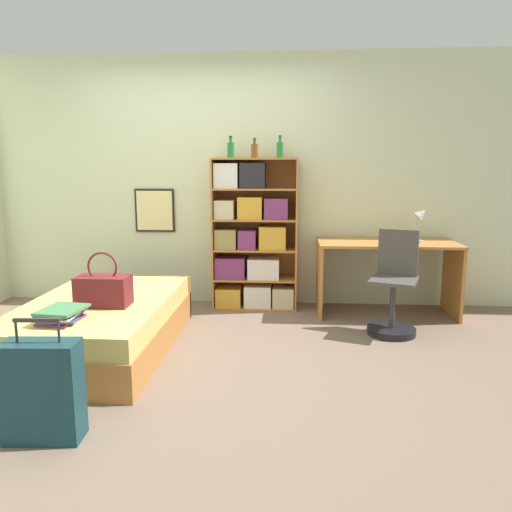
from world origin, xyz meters
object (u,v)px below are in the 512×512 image
bed (102,324)px  book_stack_on_bed (62,314)px  handbag (103,290)px  desk_chair (394,299)px  desk (386,263)px  desk_lamp (420,219)px  suitcase (42,391)px  bottle_brown (255,150)px  bottle_clear (280,149)px  bookcase (251,239)px  bottle_green (231,150)px

bed → book_stack_on_bed: book_stack_on_bed is taller
handbag → desk_chair: bearing=18.3°
book_stack_on_bed → desk: (2.49, 1.77, 0.05)m
desk_lamp → book_stack_on_bed: bearing=-147.6°
suitcase → bottle_brown: (0.94, 2.68, 1.34)m
book_stack_on_bed → bottle_clear: size_ratio=1.62×
desk → desk_chair: bearing=-93.7°
bookcase → bottle_brown: bearing=26.1°
bed → book_stack_on_bed: (-0.04, -0.59, 0.26)m
handbag → desk: 2.71m
desk → book_stack_on_bed: bearing=-144.6°
book_stack_on_bed → suitcase: bearing=-73.1°
suitcase → bottle_clear: 3.26m
bookcase → desk_chair: size_ratio=1.69×
bed → bottle_brown: 2.24m
bed → bookcase: size_ratio=1.19×
book_stack_on_bed → bottle_brown: bearing=58.8°
book_stack_on_bed → desk_lamp: size_ratio=1.02×
bookcase → bottle_green: size_ratio=7.03×
bed → suitcase: 1.35m
book_stack_on_bed → desk: size_ratio=0.27×
bottle_green → bottle_brown: (0.24, -0.01, -0.01)m
bed → suitcase: suitcase is taller
bed → desk_chair: size_ratio=2.02×
bottle_green → bottle_brown: 0.24m
bed → bottle_green: size_ratio=8.38×
handbag → bottle_brown: bottle_brown is taller
handbag → bottle_green: (0.79, 1.54, 1.08)m
desk_lamp → bottle_clear: bearing=171.6°
book_stack_on_bed → bookcase: bookcase is taller
bottle_clear → desk_chair: bearing=-38.0°
bottle_green → desk_chair: (1.52, -0.77, -1.32)m
book_stack_on_bed → desk_chair: bearing=25.6°
handbag → desk_lamp: bearing=27.1°
bottle_green → bottle_brown: bottle_green is taller
bed → desk_lamp: (2.75, 1.18, 0.75)m
book_stack_on_bed → bookcase: size_ratio=0.24×
handbag → desk: (2.35, 1.36, -0.02)m
bookcase → bottle_brown: 0.89m
handbag → book_stack_on_bed: handbag is taller
book_stack_on_bed → desk_chair: desk_chair is taller
bookcase → desk_chair: bookcase is taller
handbag → book_stack_on_bed: bearing=-108.7°
bottle_green → bottle_clear: bearing=3.1°
desk → desk_lamp: bearing=0.3°
bookcase → bottle_green: bearing=171.9°
bed → bottle_brown: bottle_brown is taller
handbag → bottle_green: 2.04m
handbag → desk_lamp: desk_lamp is taller
bookcase → desk_lamp: (1.65, -0.15, 0.23)m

